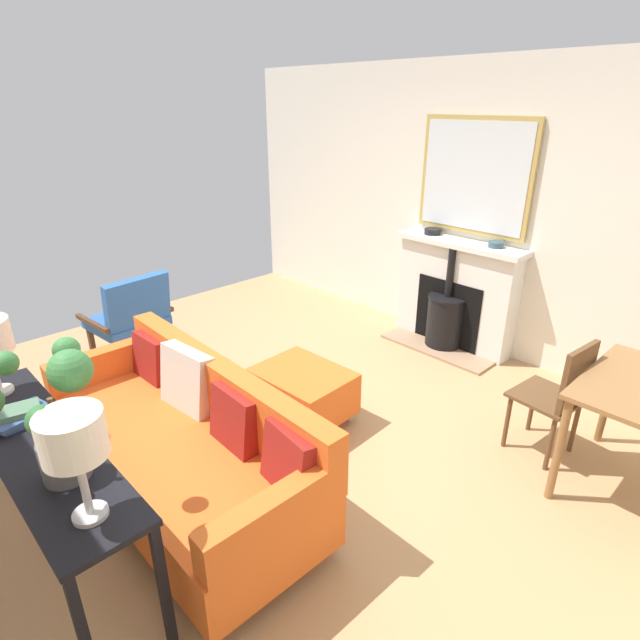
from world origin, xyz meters
The scene contains 14 objects.
ground_plane centered at (0.00, 0.00, 0.00)m, with size 4.81×6.10×0.01m, color tan.
wall_left centered at (-2.40, 0.00, 1.32)m, with size 0.12×6.10×2.65m, color silver.
fireplace centered at (-2.18, -0.02, 0.48)m, with size 0.55×1.28×1.07m.
mirror_over_mantel centered at (-2.32, -0.02, 1.64)m, with size 0.04×1.11×1.04m.
mantel_bowl_near centered at (-2.22, -0.35, 1.10)m, with size 0.16×0.16×0.06m.
mantel_bowl_far centered at (-2.22, 0.33, 1.10)m, with size 0.14×0.14×0.05m.
sofa centered at (0.83, 0.01, 0.35)m, with size 0.88×2.11×0.83m.
ottoman centered at (-0.22, -0.06, 0.25)m, with size 0.58×0.72×0.42m.
armchair_accent centered at (0.28, -1.82, 0.49)m, with size 0.73×0.65×0.88m.
console_table centered at (1.58, 0.01, 0.66)m, with size 0.39×1.74×0.75m.
table_lamp_far_end centered at (1.58, 0.66, 1.12)m, with size 0.24×0.24×0.48m.
potted_plant centered at (1.55, 0.37, 1.09)m, with size 0.46×0.47×0.62m.
book_stack centered at (1.58, -0.26, 0.78)m, with size 0.31×0.25×0.08m.
dining_chair_near_fireplace centered at (-1.15, 1.45, 0.51)m, with size 0.44×0.44×0.87m.
Camera 1 is at (1.99, 2.42, 2.28)m, focal length 28.44 mm.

